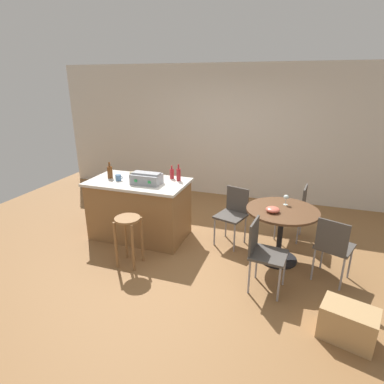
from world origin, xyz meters
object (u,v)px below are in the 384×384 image
at_px(wooden_stool, 128,231).
at_px(folding_chair_far, 333,245).
at_px(dining_table, 281,222).
at_px(cardboard_box, 348,323).
at_px(bottle_0, 179,174).
at_px(serving_bowl, 273,210).
at_px(kitchen_island, 140,209).
at_px(toolbox, 147,178).
at_px(bottle_1, 110,172).
at_px(cup_1, 118,178).
at_px(folding_chair_right, 233,212).
at_px(folding_chair_near, 263,250).
at_px(bottle_2, 172,174).
at_px(cup_0, 133,175).
at_px(wine_glass, 286,197).
at_px(folding_chair_left, 295,207).

xyz_separation_m(wooden_stool, folding_chair_far, (2.53, 0.44, 0.01)).
bearing_deg(wooden_stool, dining_table, 21.85).
bearing_deg(cardboard_box, bottle_0, 146.82).
bearing_deg(serving_bowl, dining_table, 49.02).
xyz_separation_m(kitchen_island, toolbox, (0.19, -0.08, 0.54)).
bearing_deg(wooden_stool, folding_chair_far, 9.93).
bearing_deg(folding_chair_far, wooden_stool, -170.07).
bearing_deg(bottle_1, cup_1, -20.20).
bearing_deg(folding_chair_right, kitchen_island, -169.65).
height_order(wooden_stool, bottle_1, bottle_1).
bearing_deg(serving_bowl, cardboard_box, -52.66).
distance_m(dining_table, bottle_1, 2.67).
relative_size(bottle_0, cup_1, 2.13).
relative_size(kitchen_island, cardboard_box, 3.04).
distance_m(folding_chair_near, bottle_0, 1.79).
bearing_deg(serving_bowl, folding_chair_far, -13.62).
bearing_deg(serving_bowl, kitchen_island, 175.16).
height_order(folding_chair_right, bottle_1, bottle_1).
distance_m(cup_1, serving_bowl, 2.34).
bearing_deg(cardboard_box, bottle_2, 147.15).
relative_size(bottle_0, serving_bowl, 1.43).
height_order(kitchen_island, cup_0, cup_0).
distance_m(bottle_0, serving_bowl, 1.52).
distance_m(toolbox, wine_glass, 2.01).
height_order(toolbox, wine_glass, toolbox).
height_order(bottle_1, cup_1, bottle_1).
relative_size(folding_chair_near, cup_1, 7.16).
bearing_deg(folding_chair_far, cup_1, 174.75).
bearing_deg(serving_bowl, folding_chair_left, 72.19).
relative_size(dining_table, folding_chair_left, 1.09).
bearing_deg(kitchen_island, folding_chair_near, -20.58).
distance_m(bottle_2, wine_glass, 1.74).
height_order(dining_table, toolbox, toolbox).
relative_size(folding_chair_far, cup_1, 7.14).
distance_m(wooden_stool, dining_table, 2.05).
distance_m(folding_chair_far, cup_1, 3.13).
relative_size(folding_chair_near, toolbox, 1.99).
distance_m(wooden_stool, folding_chair_right, 1.59).
bearing_deg(cardboard_box, wooden_stool, 169.30).
height_order(folding_chair_left, cardboard_box, folding_chair_left).
xyz_separation_m(cup_1, serving_bowl, (2.33, -0.10, -0.17)).
bearing_deg(wine_glass, toolbox, -173.60).
height_order(folding_chair_far, cardboard_box, folding_chair_far).
distance_m(kitchen_island, bottle_2, 0.76).
xyz_separation_m(folding_chair_near, serving_bowl, (0.03, 0.58, 0.29)).
bearing_deg(bottle_2, folding_chair_far, -15.27).
bearing_deg(folding_chair_left, serving_bowl, -107.81).
bearing_deg(cardboard_box, cup_1, 158.98).
distance_m(cup_1, wine_glass, 2.48).
relative_size(folding_chair_left, bottle_1, 3.45).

